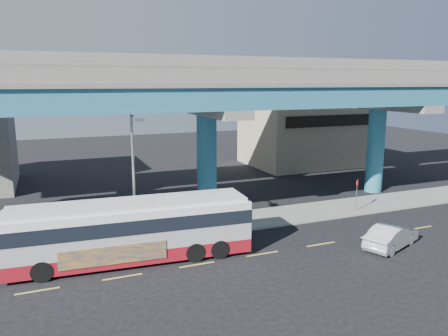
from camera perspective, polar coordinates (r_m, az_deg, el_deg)
name	(u,v)px	position (r m, az deg, el deg)	size (l,w,h in m)	color
ground	(260,252)	(26.00, 4.76, -10.88)	(120.00, 120.00, 0.00)	black
sidewalk	(224,223)	(30.66, 0.06, -7.20)	(70.00, 4.00, 0.15)	gray
lane_markings	(263,254)	(25.75, 5.07, -11.10)	(58.00, 0.12, 0.01)	#D8C64C
viaduct	(206,90)	(32.46, -2.40, 10.10)	(52.00, 12.40, 11.70)	#226683
building_beige	(308,135)	(53.43, 10.87, 4.29)	(14.00, 10.23, 7.00)	tan
transit_bus	(132,229)	(24.66, -11.96, -7.76)	(13.30, 3.71, 3.37)	maroon
sedan	(391,236)	(28.18, 21.02, -8.29)	(4.59, 3.02, 1.43)	#AFAFB4
parked_car	(62,233)	(28.37, -20.42, -7.93)	(4.02, 2.16, 1.30)	#303035
street_lamp	(135,161)	(25.66, -11.57, 0.91)	(0.50, 2.57, 7.90)	gray
stop_sign	(357,188)	(34.19, 17.00, -2.52)	(0.58, 0.52, 2.49)	gray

